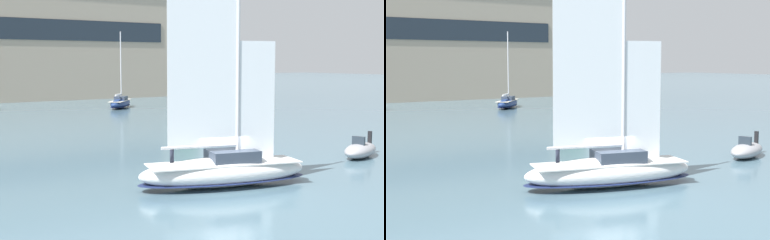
# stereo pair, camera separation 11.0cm
# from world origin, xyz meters

# --- Properties ---
(ground_plane) EXTENTS (400.00, 400.00, 0.00)m
(ground_plane) POSITION_xyz_m (0.00, 0.00, 0.00)
(ground_plane) COLOR slate
(waterfront_building) EXTENTS (38.92, 18.60, 20.99)m
(waterfront_building) POSITION_xyz_m (13.54, 70.12, 10.53)
(waterfront_building) COLOR tan
(waterfront_building) RESTS_ON ground
(tree_shore_left) EXTENTS (7.24, 7.24, 14.90)m
(tree_shore_left) POSITION_xyz_m (37.98, 66.60, 10.43)
(tree_shore_left) COLOR brown
(tree_shore_left) RESTS_ON ground
(sailboat_main) EXTENTS (9.19, 4.52, 12.18)m
(sailboat_main) POSITION_xyz_m (0.01, -0.00, 0.98)
(sailboat_main) COLOR silver
(sailboat_main) RESTS_ON ground
(sailboat_moored_near_marina) EXTENTS (6.23, 7.11, 10.21)m
(sailboat_moored_near_marina) POSITION_xyz_m (14.82, 44.43, 0.69)
(sailboat_moored_near_marina) COLOR navy
(sailboat_moored_near_marina) RESTS_ON ground
(motor_tender) EXTENTS (4.28, 2.96, 1.53)m
(motor_tender) POSITION_xyz_m (12.25, 1.83, 0.49)
(motor_tender) COLOR #99999E
(motor_tender) RESTS_ON ground
(channel_buoy) EXTENTS (0.98, 0.98, 1.80)m
(channel_buoy) POSITION_xyz_m (11.79, 12.28, 0.71)
(channel_buoy) COLOR red
(channel_buoy) RESTS_ON ground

